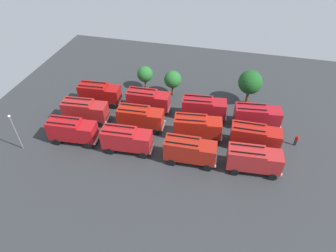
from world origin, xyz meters
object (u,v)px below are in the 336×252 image
Objects in this scene: fire_truck_9 at (148,100)px; traffic_cone_0 at (264,135)px; fire_truck_10 at (204,107)px; firefighter_1 at (296,140)px; tree_1 at (173,79)px; fire_truck_6 at (197,127)px; fire_truck_11 at (257,116)px; fire_truck_1 at (127,139)px; fire_truck_2 at (190,150)px; fire_truck_7 at (255,136)px; fire_truck_4 at (85,110)px; fire_truck_5 at (140,117)px; fire_truck_0 at (72,130)px; firefighter_0 at (88,127)px; tree_0 at (145,74)px; fire_truck_8 at (100,93)px; tree_2 at (250,82)px; fire_truck_3 at (254,159)px.

fire_truck_9 is 19.39m from traffic_cone_0.
firefighter_1 is at bearing -18.65° from fire_truck_10.
fire_truck_10 is 8.58m from tree_1.
fire_truck_10 is (0.21, 5.03, 0.00)m from fire_truck_6.
fire_truck_6 is 10.50m from traffic_cone_0.
fire_truck_11 is 9.95× the size of traffic_cone_0.
tree_1 is (3.08, 15.68, 1.05)m from fire_truck_1.
fire_truck_2 is 9.89m from fire_truck_7.
tree_1 is (11.85, 10.80, 1.05)m from fire_truck_4.
fire_truck_6 is (8.93, -0.15, 0.00)m from fire_truck_5.
fire_truck_0 and fire_truck_1 have the same top height.
fire_truck_1 is 4.39× the size of firefighter_0.
fire_truck_0 is 17.68m from tree_0.
fire_truck_6 is 18.52m from fire_truck_8.
tree_1 reaches higher than tree_0.
tree_0 is (4.93, 14.06, 2.09)m from firefighter_0.
fire_truck_9 is at bearing 129.46° from fire_truck_2.
fire_truck_5 is 1.00× the size of fire_truck_9.
tree_2 is (23.61, 13.72, 3.26)m from firefighter_0.
fire_truck_5 is 0.98× the size of fire_truck_6.
firefighter_1 is (32.13, 6.91, -1.17)m from fire_truck_0.
fire_truck_6 and fire_truck_10 have the same top height.
fire_truck_8 reaches higher than firefighter_0.
tree_2 is at bearing 50.87° from fire_truck_6.
fire_truck_4 is 32.59m from firefighter_1.
fire_truck_4 is 1.64× the size of tree_0.
fire_truck_6 reaches higher than firefighter_1.
fire_truck_1 is at bearing 176.79° from fire_truck_3.
tree_0 is (-11.85, 6.44, 0.88)m from fire_truck_10.
fire_truck_5 is at bearing -145.48° from tree_2.
fire_truck_0 is 8.39m from fire_truck_1.
firefighter_1 is 2.35× the size of traffic_cone_0.
fire_truck_2 is (17.50, -0.06, 0.00)m from fire_truck_0.
tree_2 is at bearing 97.13° from fire_truck_11.
fire_truck_3 reaches higher than traffic_cone_0.
fire_truck_8 is 7.74m from firefighter_0.
fire_truck_2 is at bearing -98.95° from fire_truck_6.
fire_truck_8 is at bearing 126.65° from fire_truck_1.
fire_truck_9 is at bearing -159.01° from tree_2.
traffic_cone_0 is at bearing -9.58° from fire_truck_9.
fire_truck_10 is 4.42× the size of firefighter_0.
fire_truck_4 is 27.63m from tree_2.
fire_truck_7 reaches higher than firefighter_1.
fire_truck_10 is at bearing -3.79° from fire_truck_8.
fire_truck_1 is 10.02m from fire_truck_9.
fire_truck_4 and fire_truck_11 have the same top height.
fire_truck_7 is at bearing -122.25° from traffic_cone_0.
fire_truck_10 reaches higher than firefighter_1.
fire_truck_0 is 13.22m from fire_truck_9.
tree_1 is at bearing 142.74° from fire_truck_7.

